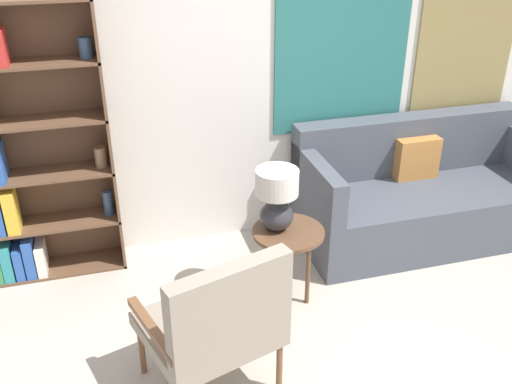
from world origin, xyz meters
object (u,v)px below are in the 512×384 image
at_px(side_table, 288,240).
at_px(table_lamp, 277,197).
at_px(armchair, 218,321).
at_px(bookshelf, 6,155).
at_px(couch, 420,196).

height_order(side_table, table_lamp, table_lamp).
bearing_deg(armchair, table_lamp, 53.75).
xyz_separation_m(bookshelf, couch, (3.07, -0.26, -0.62)).
height_order(bookshelf, armchair, bookshelf).
relative_size(couch, side_table, 3.52).
distance_m(armchair, table_lamp, 0.99).
height_order(bookshelf, side_table, bookshelf).
relative_size(bookshelf, table_lamp, 4.63).
xyz_separation_m(armchair, side_table, (0.63, 0.72, -0.04)).
distance_m(side_table, table_lamp, 0.32).
bearing_deg(armchair, couch, 33.17).
bearing_deg(bookshelf, side_table, -25.31).
height_order(couch, table_lamp, table_lamp).
xyz_separation_m(couch, side_table, (-1.33, -0.56, 0.15)).
distance_m(armchair, couch, 2.35).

